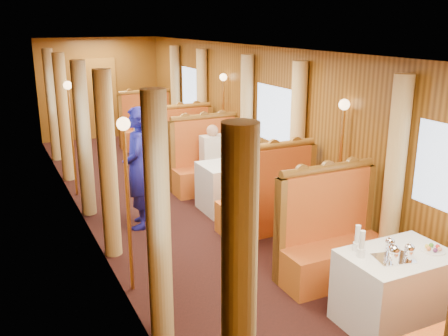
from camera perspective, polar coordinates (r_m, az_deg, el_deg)
floor at (r=7.73m, az=-3.86°, el=-5.46°), size 3.00×12.00×0.01m
ceiling at (r=7.19m, az=-4.25°, el=13.37°), size 3.00×12.00×0.01m
wall_far at (r=13.05m, az=-13.98°, el=8.80°), size 3.00×0.01×2.50m
wall_left at (r=6.97m, az=-15.59°, el=2.29°), size 0.01×12.00×2.50m
wall_right at (r=8.02m, az=5.99°, el=4.63°), size 0.01×12.00×2.50m
doorway_far at (r=13.05m, az=-13.88°, el=7.70°), size 0.80×0.04×2.00m
table_near at (r=5.27m, az=19.00°, el=-12.91°), size 1.05×0.72×0.75m
banquette_near_aft at (r=5.92m, az=12.17°, el=-8.48°), size 1.30×0.55×1.34m
table_mid at (r=7.89m, az=1.15°, el=-2.06°), size 1.05×0.72×0.75m
banquette_mid_fwd at (r=7.04m, az=4.88°, el=-4.05°), size 1.30×0.55×1.34m
banquette_mid_aft at (r=8.75m, az=-1.84°, el=0.14°), size 1.30×0.55×1.34m
table_far at (r=11.01m, az=-7.09°, el=3.18°), size 1.05×0.72×0.75m
banquette_far_fwd at (r=10.07m, az=-5.23°, el=2.26°), size 1.30×0.55×1.34m
banquette_far_aft at (r=11.95m, az=-8.67°, el=4.40°), size 1.30×0.55×1.34m
tea_tray at (r=4.97m, az=18.79°, el=-9.77°), size 0.39×0.33×0.01m
teapot_left at (r=4.86m, az=18.83°, el=-9.58°), size 0.22×0.20×0.14m
teapot_right at (r=4.97m, az=20.37°, el=-9.25°), size 0.19×0.17×0.13m
teapot_back at (r=5.06m, az=18.40°, el=-8.61°), size 0.18×0.16×0.12m
fruit_plate at (r=5.27m, az=22.78°, el=-8.56°), size 0.23×0.23×0.05m
cup_inboard at (r=4.89m, az=15.45°, el=-8.65°), size 0.08×0.08×0.26m
cup_outboard at (r=5.01m, az=14.97°, el=-8.02°), size 0.08×0.08×0.26m
rose_vase_mid at (r=7.71m, az=1.39°, el=1.77°), size 0.06×0.06×0.36m
rose_vase_far at (r=10.94m, az=-7.15°, el=6.04°), size 0.06×0.06×0.36m
window_left_near at (r=3.67m, az=-5.37°, el=-6.60°), size 0.01×1.20×0.90m
curtain_left_near_a at (r=3.20m, az=1.70°, el=-15.82°), size 0.22×0.22×2.35m
curtain_left_near_b at (r=4.49m, az=-7.52°, el=-6.06°), size 0.22×0.22×2.35m
curtain_right_near_b at (r=5.89m, az=18.87°, el=-1.31°), size 0.22×0.22×2.35m
window_left_mid at (r=6.92m, az=-15.59°, el=3.91°), size 0.01×1.20×0.90m
curtain_left_mid_a at (r=6.26m, az=-13.14°, el=0.20°), size 0.22×0.22×2.35m
curtain_left_mid_b at (r=7.75m, az=-15.74°, el=3.11°), size 0.22×0.22×2.35m
window_right_mid at (r=7.97m, az=5.94°, el=6.03°), size 0.01×1.20×0.90m
curtain_right_mid_a at (r=7.33m, az=8.35°, el=2.82°), size 0.22×0.22×2.35m
curtain_right_mid_b at (r=8.64m, az=2.59°, el=5.05°), size 0.22×0.22×2.35m
window_left_far at (r=10.34m, az=-19.21°, el=7.60°), size 0.01×1.20×0.90m
curtain_left_far_a at (r=9.63m, az=-17.85°, el=5.46°), size 0.22×0.22×2.35m
curtain_left_far_b at (r=11.16m, az=-19.04°, el=6.77°), size 0.22×0.22×2.35m
window_right_far at (r=11.07m, az=-3.64°, el=9.00°), size 0.01×1.20×0.90m
curtain_right_far_a at (r=10.36m, az=-2.52°, el=6.96°), size 0.22×0.22×2.35m
curtain_right_far_b at (r=11.79m, az=-5.54°, el=8.06°), size 0.22×0.22×2.35m
sconce_left_fore at (r=5.29m, az=-11.13°, el=-0.29°), size 0.14×0.14×1.95m
sconce_right_fore at (r=6.54m, az=13.29°, el=2.77°), size 0.14×0.14×1.95m
sconce_left_aft at (r=8.65m, az=-17.16°, el=5.76°), size 0.14×0.14×1.95m
sconce_right_aft at (r=9.46m, az=-0.08°, el=7.35°), size 0.14×0.14×1.95m
steward at (r=7.17m, az=-9.79°, el=-0.01°), size 0.61×0.74×1.76m
passenger at (r=8.46m, az=-1.22°, el=1.81°), size 0.40×0.44×0.76m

